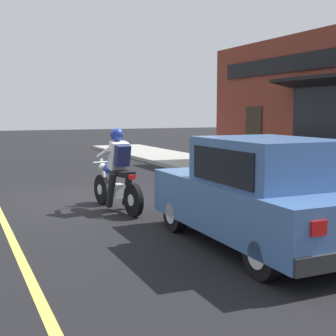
# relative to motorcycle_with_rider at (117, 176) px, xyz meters

# --- Properties ---
(ground_plane) EXTENTS (80.00, 80.00, 0.00)m
(ground_plane) POSITION_rel_motorcycle_with_rider_xyz_m (-0.35, 1.37, -0.68)
(ground_plane) COLOR black
(sidewalk_curb) EXTENTS (2.60, 22.00, 0.14)m
(sidewalk_curb) POSITION_rel_motorcycle_with_rider_xyz_m (5.04, 4.37, -0.61)
(sidewalk_curb) COLOR #9E9B93
(sidewalk_curb) RESTS_ON ground
(storefront_building) EXTENTS (1.25, 11.09, 4.20)m
(storefront_building) POSITION_rel_motorcycle_with_rider_xyz_m (6.57, 1.38, 1.43)
(storefront_building) COLOR maroon
(storefront_building) RESTS_ON ground
(motorcycle_with_rider) EXTENTS (0.64, 2.02, 1.62)m
(motorcycle_with_rider) POSITION_rel_motorcycle_with_rider_xyz_m (0.00, 0.00, 0.00)
(motorcycle_with_rider) COLOR black
(motorcycle_with_rider) RESTS_ON ground
(car_hatchback) EXTENTS (1.69, 3.80, 1.57)m
(car_hatchback) POSITION_rel_motorcycle_with_rider_xyz_m (1.03, -3.25, 0.09)
(car_hatchback) COLOR black
(car_hatchback) RESTS_ON ground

